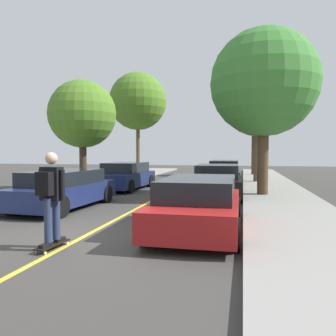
{
  "coord_description": "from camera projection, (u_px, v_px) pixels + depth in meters",
  "views": [
    {
      "loc": [
        3.44,
        -6.72,
        1.88
      ],
      "look_at": [
        -0.06,
        8.65,
        1.12
      ],
      "focal_mm": 35.3,
      "sensor_mm": 36.0,
      "label": 1
    }
  ],
  "objects": [
    {
      "name": "skateboarder",
      "position": [
        51.0,
        192.0,
        6.32
      ],
      "size": [
        0.59,
        0.71,
        1.77
      ],
      "color": "black",
      "rests_on": "skateboard"
    },
    {
      "name": "sidewalk_right",
      "position": [
        320.0,
        247.0,
        6.31
      ],
      "size": [
        2.87,
        56.0,
        0.14
      ],
      "primitive_type": "cube",
      "color": "gray",
      "rests_on": "ground"
    },
    {
      "name": "center_line",
      "position": [
        140.0,
        207.0,
        11.29
      ],
      "size": [
        0.12,
        39.2,
        0.01
      ],
      "primitive_type": "cube",
      "color": "gold",
      "rests_on": "ground"
    },
    {
      "name": "street_tree_left_near",
      "position": [
        138.0,
        101.0,
        24.51
      ],
      "size": [
        4.25,
        4.25,
        7.65
      ],
      "color": "brown",
      "rests_on": "sidewalk_left"
    },
    {
      "name": "street_tree_right_nearest",
      "position": [
        264.0,
        83.0,
        13.45
      ],
      "size": [
        4.38,
        4.38,
        6.76
      ],
      "color": "#4C3823",
      "rests_on": "sidewalk_right"
    },
    {
      "name": "skateboard",
      "position": [
        53.0,
        245.0,
        6.4
      ],
      "size": [
        0.3,
        0.86,
        0.1
      ],
      "color": "black",
      "rests_on": "ground"
    },
    {
      "name": "street_tree_right_far",
      "position": [
        254.0,
        115.0,
        25.61
      ],
      "size": [
        3.04,
        3.04,
        6.16
      ],
      "color": "#4C3823",
      "rests_on": "sidewalk_right"
    },
    {
      "name": "parked_car_left_near",
      "position": [
        125.0,
        176.0,
        16.73
      ],
      "size": [
        2.11,
        4.38,
        1.35
      ],
      "color": "navy",
      "rests_on": "ground"
    },
    {
      "name": "street_tree_left_nearest",
      "position": [
        82.0,
        114.0,
        16.11
      ],
      "size": [
        3.29,
        3.29,
        5.25
      ],
      "color": "#3D2D1E",
      "rests_on": "sidewalk_left"
    },
    {
      "name": "parked_car_left_nearest",
      "position": [
        64.0,
        189.0,
        11.06
      ],
      "size": [
        2.02,
        4.44,
        1.27
      ],
      "color": "navy",
      "rests_on": "ground"
    },
    {
      "name": "parked_car_right_far",
      "position": [
        225.0,
        173.0,
        19.02
      ],
      "size": [
        1.86,
        4.41,
        1.41
      ],
      "color": "#38383D",
      "rests_on": "ground"
    },
    {
      "name": "parked_car_right_nearest",
      "position": [
        199.0,
        204.0,
        7.92
      ],
      "size": [
        2.0,
        4.37,
        1.26
      ],
      "color": "maroon",
      "rests_on": "ground"
    },
    {
      "name": "ground",
      "position": [
        85.0,
        236.0,
        7.39
      ],
      "size": [
        80.0,
        80.0,
        0.0
      ],
      "primitive_type": "plane",
      "color": "#3D3A38"
    },
    {
      "name": "street_tree_right_near",
      "position": [
        258.0,
        102.0,
        19.51
      ],
      "size": [
        4.12,
        4.12,
        6.81
      ],
      "color": "brown",
      "rests_on": "sidewalk_right"
    },
    {
      "name": "parked_car_right_near",
      "position": [
        218.0,
        181.0,
        13.8
      ],
      "size": [
        2.08,
        4.26,
        1.36
      ],
      "color": "black",
      "rests_on": "ground"
    }
  ]
}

